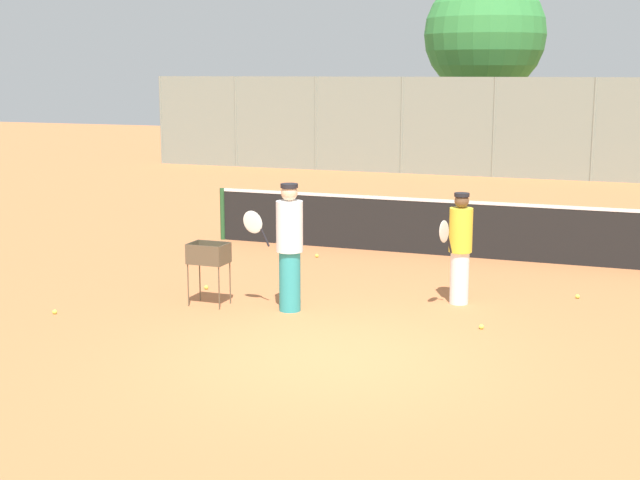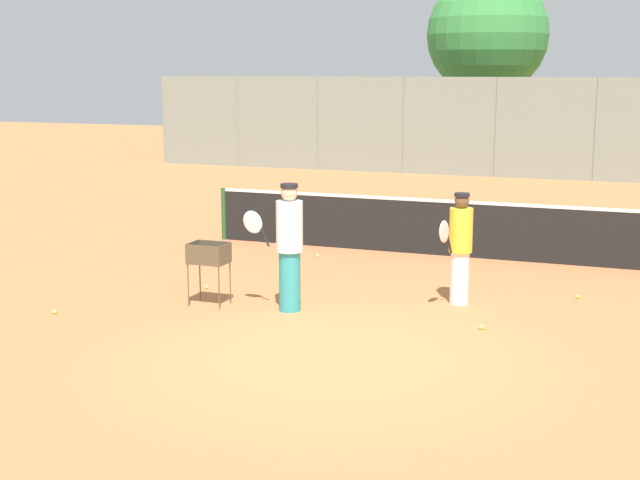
{
  "view_description": "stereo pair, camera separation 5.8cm",
  "coord_description": "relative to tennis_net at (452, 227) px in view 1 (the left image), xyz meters",
  "views": [
    {
      "loc": [
        3.52,
        -9.77,
        3.43
      ],
      "look_at": [
        -1.03,
        2.18,
        1.0
      ],
      "focal_mm": 50.0,
      "sensor_mm": 36.0,
      "label": 1
    },
    {
      "loc": [
        3.58,
        -9.75,
        3.43
      ],
      "look_at": [
        -1.03,
        2.18,
        1.0
      ],
      "focal_mm": 50.0,
      "sensor_mm": 36.0,
      "label": 2
    }
  ],
  "objects": [
    {
      "name": "tennis_ball_0",
      "position": [
        -3.1,
        -3.96,
        -0.53
      ],
      "size": [
        0.07,
        0.07,
        0.07
      ],
      "primitive_type": "sphere",
      "color": "#D1E54C",
      "rests_on": "ground_plane"
    },
    {
      "name": "ball_cart",
      "position": [
        -2.59,
        -4.79,
        0.15
      ],
      "size": [
        0.56,
        0.41,
        0.94
      ],
      "color": "brown",
      "rests_on": "ground_plane"
    },
    {
      "name": "parked_car",
      "position": [
        -7.38,
        17.08,
        0.1
      ],
      "size": [
        4.2,
        1.7,
        1.6
      ],
      "color": "#B2B7BC",
      "rests_on": "ground_plane"
    },
    {
      "name": "player_white_outfit",
      "position": [
        0.86,
        -3.39,
        0.31
      ],
      "size": [
        0.37,
        0.88,
        1.67
      ],
      "rotation": [
        0.0,
        0.0,
        4.46
      ],
      "color": "white",
      "rests_on": "ground_plane"
    },
    {
      "name": "tennis_ball_4",
      "position": [
        -2.33,
        -1.01,
        -0.53
      ],
      "size": [
        0.07,
        0.07,
        0.07
      ],
      "primitive_type": "sphere",
      "color": "#D1E54C",
      "rests_on": "ground_plane"
    },
    {
      "name": "tennis_ball_1",
      "position": [
        1.44,
        -4.62,
        -0.53
      ],
      "size": [
        0.07,
        0.07,
        0.07
      ],
      "primitive_type": "sphere",
      "color": "#D1E54C",
      "rests_on": "ground_plane"
    },
    {
      "name": "player_red_cap",
      "position": [
        -1.36,
        -4.66,
        0.41
      ],
      "size": [
        0.95,
        0.38,
        1.86
      ],
      "rotation": [
        0.0,
        0.0,
        3.23
      ],
      "color": "teal",
      "rests_on": "ground_plane"
    },
    {
      "name": "tennis_ball_3",
      "position": [
        2.5,
        -2.45,
        -0.53
      ],
      "size": [
        0.07,
        0.07,
        0.07
      ],
      "primitive_type": "sphere",
      "color": "#D1E54C",
      "rests_on": "ground_plane"
    },
    {
      "name": "back_fence",
      "position": [
        0.0,
        13.04,
        1.06
      ],
      "size": [
        28.08,
        0.08,
        3.25
      ],
      "color": "gray",
      "rests_on": "ground_plane"
    },
    {
      "name": "ground_plane",
      "position": [
        0.0,
        -6.46,
        -0.56
      ],
      "size": [
        80.0,
        80.0,
        0.0
      ],
      "primitive_type": "plane",
      "color": "#C67242"
    },
    {
      "name": "tennis_net",
      "position": [
        0.0,
        0.0,
        0.0
      ],
      "size": [
        9.72,
        0.1,
        1.07
      ],
      "color": "#26592D",
      "rests_on": "ground_plane"
    },
    {
      "name": "tree_2",
      "position": [
        -2.74,
        17.27,
        4.18
      ],
      "size": [
        4.46,
        4.46,
        6.98
      ],
      "color": "brown",
      "rests_on": "ground_plane"
    },
    {
      "name": "tennis_ball_2",
      "position": [
        -4.43,
        -6.04,
        -0.53
      ],
      "size": [
        0.07,
        0.07,
        0.07
      ],
      "primitive_type": "sphere",
      "color": "#D1E54C",
      "rests_on": "ground_plane"
    }
  ]
}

